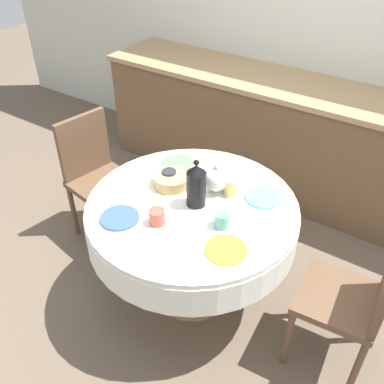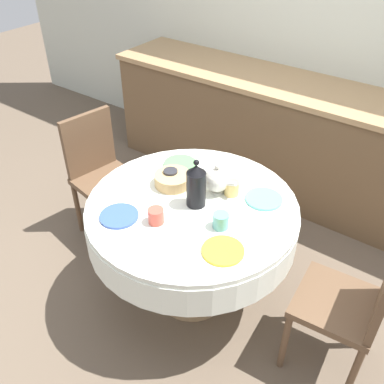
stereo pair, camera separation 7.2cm
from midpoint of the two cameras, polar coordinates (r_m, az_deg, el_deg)
The scene contains 17 objects.
ground_plane at distance 2.84m, azimuth 0.75°, elevation -13.39°, with size 12.00×12.00×0.00m, color brown.
wall_back at distance 3.53m, azimuth 18.89°, elevation 20.50°, with size 7.00×0.05×2.60m.
kitchen_counter at distance 3.54m, azimuth 14.37°, elevation 6.55°, with size 3.24×0.64×0.93m.
dining_table at distance 2.40m, azimuth 0.86°, elevation -4.00°, with size 1.17×1.17×0.74m.
chair_left at distance 2.29m, azimuth 21.77°, elevation -13.42°, with size 0.43×0.43×0.90m.
chair_right at distance 3.05m, azimuth -11.42°, elevation 2.82°, with size 0.46×0.46×0.90m.
plate_near_left at distance 2.25m, azimuth -8.79°, elevation -3.19°, with size 0.20×0.20×0.01m, color #3856AD.
cup_near_left at distance 2.18m, azimuth -3.88°, elevation -3.22°, with size 0.08×0.08×0.08m, color #CC4C3D.
plate_near_right at distance 2.05m, azimuth 5.17°, elevation -7.82°, with size 0.20×0.20×0.01m, color yellow.
cup_near_right at distance 2.15m, azimuth 4.82°, elevation -3.85°, with size 0.08×0.08×0.08m, color #5BA39E.
plate_far_left at distance 2.63m, azimuth -0.79°, elevation 3.77°, with size 0.20×0.20×0.01m, color #5BA85B.
cup_far_left at distance 2.46m, azimuth -2.02°, elevation 2.09°, with size 0.08×0.08×0.08m, color #28282D.
plate_far_right at distance 2.38m, azimuth 10.42°, elevation -0.93°, with size 0.20×0.20×0.01m, color #60BCB7.
cup_far_right at distance 2.38m, azimuth 6.20°, elevation 0.52°, with size 0.08×0.08×0.08m, color #DBB766.
coffee_carafe at distance 2.24m, azimuth 1.48°, elevation 0.86°, with size 0.10×0.10×0.28m.
teapot at distance 2.37m, azimuth 4.25°, elevation 1.63°, with size 0.19×0.14×0.18m.
bread_basket at distance 2.45m, azimuth -1.75°, elevation 1.67°, with size 0.21×0.21×0.07m, color tan.
Camera 2 is at (1.07, -1.48, 2.17)m, focal length 40.00 mm.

